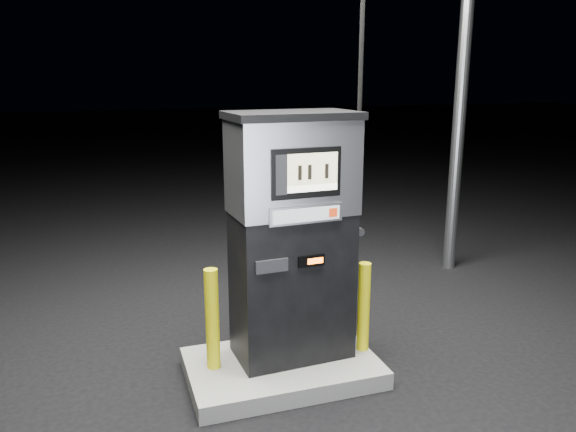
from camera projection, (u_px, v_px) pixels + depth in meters
name	position (u px, v px, depth m)	size (l,w,h in m)	color
ground	(282.00, 376.00, 4.83)	(80.00, 80.00, 0.00)	black
pump_island	(282.00, 368.00, 4.81)	(1.60, 1.00, 0.15)	slate
fuel_dispenser	(292.00, 235.00, 4.66)	(1.16, 0.67, 4.33)	black
bollard_left	(212.00, 319.00, 4.58)	(0.11, 0.11, 0.86)	yellow
bollard_right	(364.00, 307.00, 4.89)	(0.11, 0.11, 0.80)	yellow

